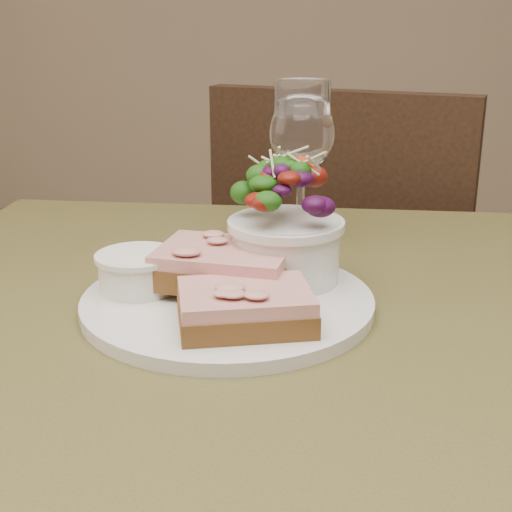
# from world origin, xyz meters

# --- Properties ---
(cafe_table) EXTENTS (0.80, 0.80, 0.75)m
(cafe_table) POSITION_xyz_m (0.00, 0.00, 0.65)
(cafe_table) COLOR #433E1D
(cafe_table) RESTS_ON ground
(chair_far) EXTENTS (0.52, 0.52, 0.90)m
(chair_far) POSITION_xyz_m (0.11, 0.69, 0.29)
(chair_far) COLOR black
(chair_far) RESTS_ON ground
(dinner_plate) EXTENTS (0.27, 0.27, 0.01)m
(dinner_plate) POSITION_xyz_m (-0.04, 0.03, 0.76)
(dinner_plate) COLOR silver
(dinner_plate) RESTS_ON cafe_table
(sandwich_front) EXTENTS (0.13, 0.11, 0.03)m
(sandwich_front) POSITION_xyz_m (-0.01, -0.03, 0.78)
(sandwich_front) COLOR #492D13
(sandwich_front) RESTS_ON dinner_plate
(sandwich_back) EXTENTS (0.14, 0.11, 0.03)m
(sandwich_back) POSITION_xyz_m (-0.04, 0.05, 0.79)
(sandwich_back) COLOR #492D13
(sandwich_back) RESTS_ON dinner_plate
(ramekin) EXTENTS (0.07, 0.07, 0.04)m
(ramekin) POSITION_xyz_m (-0.12, 0.04, 0.78)
(ramekin) COLOR white
(ramekin) RESTS_ON dinner_plate
(salad_bowl) EXTENTS (0.10, 0.10, 0.13)m
(salad_bowl) POSITION_xyz_m (0.01, 0.08, 0.82)
(salad_bowl) COLOR silver
(salad_bowl) RESTS_ON dinner_plate
(garnish) EXTENTS (0.05, 0.04, 0.02)m
(garnish) POSITION_xyz_m (-0.09, 0.12, 0.77)
(garnish) COLOR black
(garnish) RESTS_ON dinner_plate
(wine_glass) EXTENTS (0.08, 0.08, 0.18)m
(wine_glass) POSITION_xyz_m (0.02, 0.25, 0.87)
(wine_glass) COLOR white
(wine_glass) RESTS_ON cafe_table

